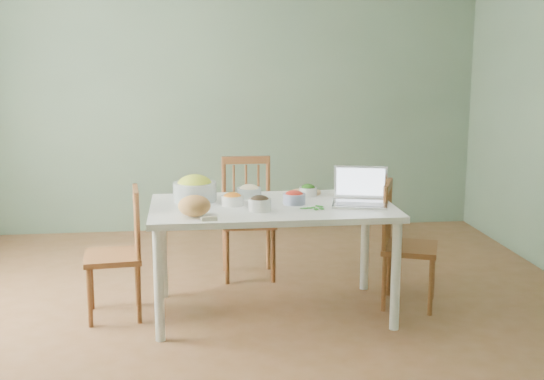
{
  "coord_description": "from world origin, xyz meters",
  "views": [
    {
      "loc": [
        -0.35,
        -4.36,
        1.77
      ],
      "look_at": [
        0.2,
        0.17,
        0.85
      ],
      "focal_mm": 46.66,
      "sensor_mm": 36.0,
      "label": 1
    }
  ],
  "objects": [
    {
      "name": "bowl_carrot",
      "position": [
        -0.06,
        0.19,
        0.79
      ],
      "size": [
        0.16,
        0.16,
        0.08
      ],
      "primitive_type": null,
      "rotation": [
        0.0,
        0.0,
        -0.08
      ],
      "color": "orange",
      "rests_on": "dining_table"
    },
    {
      "name": "floor",
      "position": [
        0.0,
        0.0,
        0.0
      ],
      "size": [
        5.0,
        5.0,
        0.0
      ],
      "primitive_type": "cube",
      "color": "brown",
      "rests_on": "ground"
    },
    {
      "name": "bowl_broccoli",
      "position": [
        0.49,
        0.44,
        0.79
      ],
      "size": [
        0.16,
        0.16,
        0.08
      ],
      "primitive_type": null,
      "rotation": [
        0.0,
        0.0,
        0.36
      ],
      "color": "#153612",
      "rests_on": "dining_table"
    },
    {
      "name": "bread_boule",
      "position": [
        -0.31,
        -0.09,
        0.82
      ],
      "size": [
        0.23,
        0.23,
        0.13
      ],
      "primitive_type": "ellipsoid",
      "rotation": [
        0.0,
        0.0,
        0.13
      ],
      "color": "tan",
      "rests_on": "dining_table"
    },
    {
      "name": "chair_right",
      "position": [
        1.17,
        0.2,
        0.43
      ],
      "size": [
        0.48,
        0.49,
        0.87
      ],
      "primitive_type": null,
      "rotation": [
        0.0,
        0.0,
        1.2
      ],
      "color": "#553011",
      "rests_on": "floor"
    },
    {
      "name": "bowl_squash",
      "position": [
        -0.3,
        0.37,
        0.84
      ],
      "size": [
        0.32,
        0.32,
        0.17
      ],
      "primitive_type": null,
      "rotation": [
        0.0,
        0.0,
        -0.08
      ],
      "color": "gold",
      "rests_on": "dining_table"
    },
    {
      "name": "chair_left",
      "position": [
        -0.85,
        0.23,
        0.43
      ],
      "size": [
        0.4,
        0.42,
        0.87
      ],
      "primitive_type": null,
      "rotation": [
        0.0,
        0.0,
        -1.48
      ],
      "color": "#553011",
      "rests_on": "floor"
    },
    {
      "name": "dining_table",
      "position": [
        0.2,
        0.17,
        0.38
      ],
      "size": [
        1.6,
        0.9,
        0.75
      ],
      "primitive_type": null,
      "color": "white",
      "rests_on": "floor"
    },
    {
      "name": "bowl_redpep",
      "position": [
        0.35,
        0.18,
        0.79
      ],
      "size": [
        0.17,
        0.17,
        0.09
      ],
      "primitive_type": null,
      "rotation": [
        0.0,
        0.0,
        -0.16
      ],
      "color": "#B33418",
      "rests_on": "dining_table"
    },
    {
      "name": "wall_back",
      "position": [
        0.0,
        2.5,
        1.35
      ],
      "size": [
        5.0,
        0.0,
        2.7
      ],
      "primitive_type": "cube",
      "color": "slate",
      "rests_on": "ground"
    },
    {
      "name": "chair_far",
      "position": [
        0.11,
        0.96,
        0.47
      ],
      "size": [
        0.41,
        0.39,
        0.93
      ],
      "primitive_type": null,
      "rotation": [
        0.0,
        0.0,
        -0.01
      ],
      "color": "#553011",
      "rests_on": "floor"
    },
    {
      "name": "flatbread",
      "position": [
        0.49,
        0.51,
        0.76
      ],
      "size": [
        0.28,
        0.28,
        0.02
      ],
      "primitive_type": "cylinder",
      "rotation": [
        0.0,
        0.0,
        0.39
      ],
      "color": "#DDBA84",
      "rests_on": "dining_table"
    },
    {
      "name": "basil_bunch",
      "position": [
        0.45,
        0.04,
        0.76
      ],
      "size": [
        0.19,
        0.19,
        0.02
      ],
      "primitive_type": null,
      "color": "#1F7C21",
      "rests_on": "dining_table"
    },
    {
      "name": "butter_stick",
      "position": [
        -0.23,
        -0.22,
        0.76
      ],
      "size": [
        0.1,
        0.04,
        0.03
      ],
      "primitive_type": "cube",
      "rotation": [
        0.0,
        0.0,
        0.09
      ],
      "color": "beige",
      "rests_on": "dining_table"
    },
    {
      "name": "laptop",
      "position": [
        0.77,
        0.08,
        0.87
      ],
      "size": [
        0.42,
        0.39,
        0.24
      ],
      "primitive_type": null,
      "rotation": [
        0.0,
        0.0,
        -0.26
      ],
      "color": "silver",
      "rests_on": "dining_table"
    },
    {
      "name": "wall_front",
      "position": [
        0.0,
        -2.5,
        1.35
      ],
      "size": [
        5.0,
        0.0,
        2.7
      ],
      "primitive_type": "cube",
      "color": "slate",
      "rests_on": "ground"
    },
    {
      "name": "bowl_onion",
      "position": [
        0.07,
        0.41,
        0.8
      ],
      "size": [
        0.2,
        0.2,
        0.09
      ],
      "primitive_type": null,
      "rotation": [
        0.0,
        0.0,
        0.2
      ],
      "color": "beige",
      "rests_on": "dining_table"
    },
    {
      "name": "bowl_mushroom",
      "position": [
        0.1,
        0.01,
        0.8
      ],
      "size": [
        0.17,
        0.17,
        0.1
      ],
      "primitive_type": null,
      "rotation": [
        0.0,
        0.0,
        -0.2
      ],
      "color": "black",
      "rests_on": "dining_table"
    }
  ]
}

